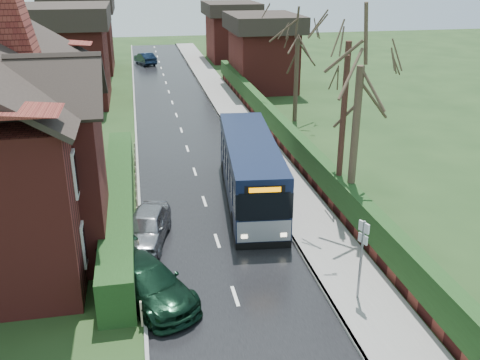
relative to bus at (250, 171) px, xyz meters
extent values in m
plane|color=#2A451D|center=(-2.20, -5.81, -1.48)|extent=(140.00, 140.00, 0.00)
cube|color=black|center=(-2.20, 4.19, -1.47)|extent=(6.00, 100.00, 0.02)
cube|color=slate|center=(2.05, 4.19, -1.41)|extent=(2.50, 100.00, 0.14)
cube|color=gray|center=(0.85, 4.19, -1.41)|extent=(0.12, 100.00, 0.14)
cube|color=gray|center=(-5.25, 4.19, -1.43)|extent=(0.12, 100.00, 0.10)
cube|color=#193113|center=(-6.10, -0.81, -0.68)|extent=(1.20, 16.00, 1.60)
cube|color=maroon|center=(3.60, 4.19, -1.18)|extent=(0.30, 50.00, 0.60)
cube|color=#193113|center=(3.60, 4.19, -0.28)|extent=(0.60, 50.00, 1.20)
cube|color=maroon|center=(-7.70, -3.81, 1.52)|extent=(2.50, 4.00, 6.00)
cube|color=silver|center=(-7.15, -5.81, 0.12)|extent=(0.08, 1.20, 1.60)
cube|color=black|center=(-7.12, -5.81, 0.12)|extent=(0.03, 0.95, 1.35)
cube|color=silver|center=(-7.15, -5.81, 2.72)|extent=(0.08, 1.20, 1.60)
cube|color=black|center=(-7.12, -5.81, 2.72)|extent=(0.03, 0.95, 1.35)
cube|color=silver|center=(-7.15, -1.81, 0.12)|extent=(0.08, 1.20, 1.60)
cube|color=black|center=(-7.12, -1.81, 0.12)|extent=(0.03, 0.95, 1.35)
cube|color=silver|center=(-7.15, -1.81, 2.72)|extent=(0.08, 1.20, 1.60)
cube|color=black|center=(-7.12, -1.81, 2.72)|extent=(0.03, 0.95, 1.35)
cube|color=silver|center=(-7.15, 2.19, 0.12)|extent=(0.08, 1.20, 1.60)
cube|color=black|center=(-7.12, 2.19, 0.12)|extent=(0.03, 0.95, 1.35)
cube|color=silver|center=(-7.15, 2.19, 2.72)|extent=(0.08, 1.20, 1.60)
cube|color=black|center=(-7.12, 2.19, 2.72)|extent=(0.03, 0.95, 1.35)
cube|color=silver|center=(-7.15, 4.69, 0.12)|extent=(0.08, 1.20, 1.60)
cube|color=black|center=(-7.12, 4.69, 0.12)|extent=(0.03, 0.95, 1.35)
cube|color=silver|center=(-7.15, 4.69, 2.72)|extent=(0.08, 1.20, 1.60)
cube|color=black|center=(-7.12, 4.69, 2.72)|extent=(0.03, 0.95, 1.35)
cube|color=black|center=(0.00, 0.04, -0.66)|extent=(3.19, 9.99, 1.02)
cube|color=black|center=(0.00, 0.04, 0.38)|extent=(3.21, 9.99, 1.07)
cube|color=black|center=(0.00, 0.04, 1.21)|extent=(3.19, 9.99, 0.59)
cube|color=black|center=(0.00, 0.04, -1.33)|extent=(3.19, 9.99, 0.31)
cube|color=gray|center=(-0.48, -4.79, -0.68)|extent=(2.14, 0.33, 0.89)
cube|color=black|center=(-0.48, -4.82, 0.39)|extent=(2.01, 0.28, 1.16)
cube|color=black|center=(-0.48, -4.82, 1.11)|extent=(1.56, 0.23, 0.31)
cube|color=#FF8C00|center=(-0.48, -4.86, 1.11)|extent=(1.22, 0.16, 0.20)
cube|color=black|center=(-0.48, -4.80, -1.29)|extent=(2.19, 0.36, 0.27)
cube|color=#FFF2CC|center=(-1.26, -4.78, -0.86)|extent=(0.25, 0.07, 0.16)
cube|color=#FFF2CC|center=(0.29, -4.93, -0.86)|extent=(0.25, 0.07, 0.16)
cylinder|color=black|center=(-1.31, -2.99, -1.05)|extent=(0.33, 0.88, 0.86)
cylinder|color=black|center=(0.70, -3.19, -1.05)|extent=(0.33, 0.88, 0.86)
cylinder|color=black|center=(-0.69, 3.27, -1.05)|extent=(0.33, 0.88, 0.86)
cylinder|color=black|center=(1.32, 3.07, -1.05)|extent=(0.33, 0.88, 0.86)
imported|color=#A0A0A4|center=(-5.00, -3.29, -0.81)|extent=(2.46, 4.22, 1.35)
imported|color=black|center=(-5.10, -7.40, -0.82)|extent=(3.78, 4.90, 1.32)
imported|color=black|center=(-3.80, 38.90, -0.82)|extent=(2.55, 4.24, 1.32)
cylinder|color=slate|center=(1.80, -8.81, 0.01)|extent=(0.08, 0.08, 2.97)
cube|color=silver|center=(1.80, -8.81, 1.28)|extent=(0.20, 0.44, 0.34)
cube|color=silver|center=(1.80, -8.81, 0.86)|extent=(0.18, 0.40, 0.30)
cylinder|color=#321D16|center=(3.60, -2.05, 2.34)|extent=(0.26, 0.26, 7.64)
cube|color=#321D16|center=(3.60, -2.05, 5.61)|extent=(0.37, 0.96, 0.09)
cylinder|color=#3E3224|center=(3.80, -2.97, 1.92)|extent=(0.33, 0.33, 6.80)
cylinder|color=#34291F|center=(6.07, 13.01, 1.44)|extent=(0.31, 0.31, 5.84)
camera|label=1|loc=(-4.99, -22.95, 9.05)|focal=40.00mm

